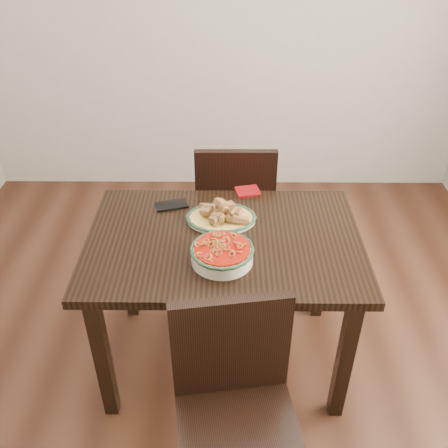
{
  "coord_description": "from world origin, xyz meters",
  "views": [
    {
      "loc": [
        0.03,
        -1.71,
        2.02
      ],
      "look_at": [
        0.02,
        0.01,
        0.81
      ],
      "focal_mm": 40.0,
      "sensor_mm": 36.0,
      "label": 1
    }
  ],
  "objects_px": {
    "dining_table": "(224,257)",
    "noodle_bowl": "(222,252)",
    "fish_plate": "(221,212)",
    "smartphone": "(171,205)",
    "chair_near": "(235,402)",
    "chair_far": "(235,205)"
  },
  "relations": [
    {
      "from": "chair_near",
      "to": "smartphone",
      "type": "relative_size",
      "value": 6.06
    },
    {
      "from": "noodle_bowl",
      "to": "fish_plate",
      "type": "bearing_deg",
      "value": 91.52
    },
    {
      "from": "fish_plate",
      "to": "noodle_bowl",
      "type": "distance_m",
      "value": 0.29
    },
    {
      "from": "chair_far",
      "to": "noodle_bowl",
      "type": "relative_size",
      "value": 3.46
    },
    {
      "from": "fish_plate",
      "to": "noodle_bowl",
      "type": "bearing_deg",
      "value": -88.48
    },
    {
      "from": "chair_near",
      "to": "noodle_bowl",
      "type": "distance_m",
      "value": 0.56
    },
    {
      "from": "dining_table",
      "to": "chair_near",
      "type": "height_order",
      "value": "chair_near"
    },
    {
      "from": "dining_table",
      "to": "noodle_bowl",
      "type": "height_order",
      "value": "noodle_bowl"
    },
    {
      "from": "chair_far",
      "to": "chair_near",
      "type": "height_order",
      "value": "same"
    },
    {
      "from": "dining_table",
      "to": "noodle_bowl",
      "type": "xyz_separation_m",
      "value": [
        -0.01,
        -0.15,
        0.15
      ]
    },
    {
      "from": "chair_far",
      "to": "smartphone",
      "type": "relative_size",
      "value": 6.06
    },
    {
      "from": "fish_plate",
      "to": "noodle_bowl",
      "type": "relative_size",
      "value": 1.19
    },
    {
      "from": "dining_table",
      "to": "smartphone",
      "type": "xyz_separation_m",
      "value": [
        -0.25,
        0.25,
        0.11
      ]
    },
    {
      "from": "chair_near",
      "to": "dining_table",
      "type": "bearing_deg",
      "value": 85.55
    },
    {
      "from": "smartphone",
      "to": "noodle_bowl",
      "type": "bearing_deg",
      "value": -75.44
    },
    {
      "from": "chair_near",
      "to": "chair_far",
      "type": "bearing_deg",
      "value": 80.99
    },
    {
      "from": "chair_far",
      "to": "chair_near",
      "type": "xyz_separation_m",
      "value": [
        -0.01,
        -1.28,
        0.0
      ]
    },
    {
      "from": "chair_far",
      "to": "noodle_bowl",
      "type": "distance_m",
      "value": 0.85
    },
    {
      "from": "smartphone",
      "to": "chair_far",
      "type": "bearing_deg",
      "value": 36.3
    },
    {
      "from": "chair_near",
      "to": "fish_plate",
      "type": "height_order",
      "value": "chair_near"
    },
    {
      "from": "chair_far",
      "to": "smartphone",
      "type": "bearing_deg",
      "value": 52.33
    },
    {
      "from": "chair_near",
      "to": "fish_plate",
      "type": "relative_size",
      "value": 2.9
    }
  ]
}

